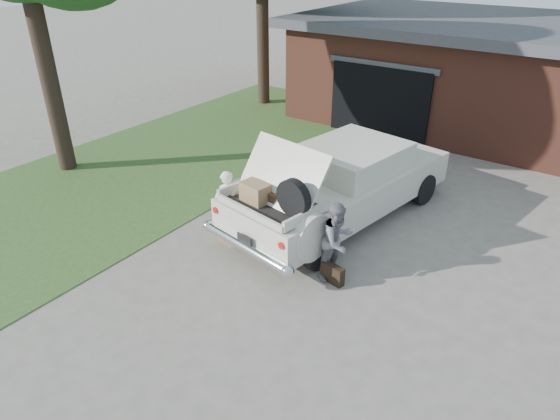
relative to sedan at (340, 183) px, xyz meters
The scene contains 8 objects.
ground 2.89m from the sedan, 91.58° to the right, with size 90.00×90.00×0.00m, color gray.
grass_strip 5.64m from the sedan, behind, with size 6.00×16.00×0.02m, color #2D4C1E.
house 8.79m from the sedan, 84.06° to the left, with size 12.80×7.80×3.30m.
sedan is the anchor object (origin of this frame).
woman_left 2.52m from the sedan, 127.89° to the right, with size 0.52×0.34×1.44m, color white.
woman_right 2.25m from the sedan, 61.93° to the right, with size 0.73×0.57×1.49m, color slate.
suitcase_left 2.71m from the sedan, 119.92° to the right, with size 0.44×0.14×0.34m, color #99704E.
suitcase_right 2.55m from the sedan, 63.11° to the right, with size 0.47×0.15×0.36m, color black.
Camera 1 is at (4.68, -6.01, 5.50)m, focal length 32.00 mm.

